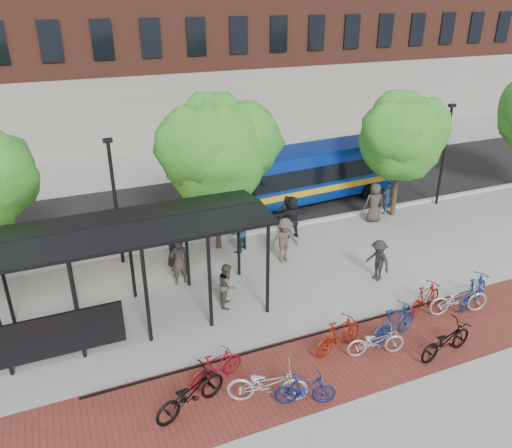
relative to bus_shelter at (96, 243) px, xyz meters
name	(u,v)px	position (x,y,z in m)	size (l,w,h in m)	color
ground	(318,269)	(8.13, 0.48, -3.00)	(160.00, 160.00, 0.00)	#9E9E99
asphalt_street	(244,199)	(8.13, 8.48, -2.99)	(160.00, 8.00, 0.01)	black
curb	(275,228)	(8.13, 4.48, -2.94)	(160.00, 0.25, 0.12)	#B7B7B2
brick_strip	(341,361)	(6.13, -4.52, -3.00)	(24.00, 3.00, 0.01)	maroon
bike_rack_rail	(288,354)	(4.83, -3.62, -3.00)	(12.00, 0.05, 0.95)	black
bus_shelter	(96,243)	(0.00, 0.00, 0.00)	(10.60, 3.07, 3.60)	black
tree_b	(217,146)	(5.23, 3.83, 1.46)	(5.15, 4.20, 6.47)	#382619
tree_c	(403,133)	(14.22, 3.83, 1.06)	(4.66, 3.80, 5.92)	#382619
lamp_post_left	(115,199)	(1.13, 4.08, -0.25)	(0.35, 0.20, 5.12)	black
lamp_post_right	(445,152)	(17.13, 4.08, -0.25)	(0.35, 0.20, 5.12)	black
bus	(303,172)	(10.74, 6.87, -1.34)	(10.84, 3.19, 2.89)	navy
bike_0	(190,393)	(1.50, -4.64, -2.44)	(0.74, 2.12, 1.11)	black
bike_1	(216,367)	(2.46, -3.91, -2.49)	(0.48, 1.69, 1.02)	#A10E1E
bike_2	(267,384)	(3.48, -5.11, -2.43)	(0.75, 2.16, 1.14)	#BBBBBD
bike_3	(305,389)	(4.35, -5.60, -2.51)	(0.46, 1.64, 0.99)	navy
bike_5	(339,335)	(6.30, -4.04, -2.44)	(0.53, 1.87, 1.12)	#9D1F0E
bike_6	(376,341)	(7.24, -4.64, -2.53)	(0.63, 1.80, 0.94)	silver
bike_7	(394,323)	(8.17, -4.25, -2.39)	(0.57, 2.03, 1.22)	navy
bike_8	(446,340)	(9.13, -5.47, -2.46)	(0.71, 2.04, 1.07)	black
bike_9	(425,298)	(10.04, -3.44, -2.46)	(0.51, 1.81, 1.09)	maroon
bike_10	(459,299)	(11.07, -3.92, -2.44)	(0.74, 2.12, 1.12)	#AFAFB1
bike_11	(474,291)	(11.89, -3.75, -2.42)	(0.54, 1.93, 1.16)	navy
pedestrian_0	(173,247)	(3.00, 3.05, -2.20)	(0.78, 0.51, 1.59)	black
pedestrian_1	(179,261)	(2.87, 1.59, -2.06)	(0.68, 0.45, 1.87)	#423935
pedestrian_2	(238,232)	(5.78, 3.15, -2.08)	(0.89, 0.69, 1.83)	#1C3042
pedestrian_3	(284,240)	(7.20, 1.61, -2.05)	(1.22, 0.70, 1.89)	#4F413A
pedestrian_4	(286,216)	(8.31, 3.74, -2.05)	(1.11, 0.46, 1.90)	#252525
pedestrian_5	(292,217)	(8.48, 3.53, -2.04)	(1.78, 0.57, 1.92)	black
pedestrian_6	(374,203)	(12.80, 3.52, -2.05)	(0.93, 0.60, 1.90)	#3C3430
pedestrian_7	(387,198)	(13.94, 4.06, -2.18)	(0.60, 0.39, 1.64)	#1E2C46
pedestrian_8	(227,285)	(4.03, -0.45, -2.20)	(0.78, 0.61, 1.61)	#4D4139
pedestrian_9	(378,260)	(9.83, -1.02, -2.18)	(1.06, 0.61, 1.64)	black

